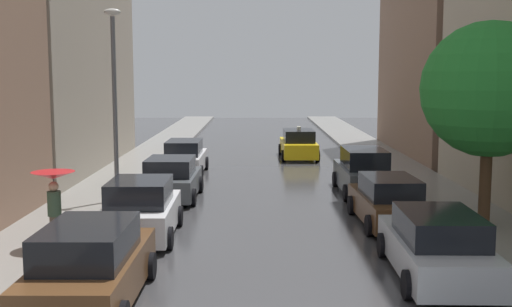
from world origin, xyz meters
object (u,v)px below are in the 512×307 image
at_px(parked_car_right_second, 387,202).
at_px(taxi_midroad, 297,145).
at_px(parked_car_left_third, 170,180).
at_px(parked_car_left_fourth, 184,158).
at_px(parked_car_right_nearest, 436,246).
at_px(parked_car_left_second, 140,211).
at_px(parked_car_right_third, 362,173).
at_px(parked_car_left_nearest, 90,267).
at_px(pedestrian_foreground, 53,190).
at_px(street_tree_right, 488,90).
at_px(lamp_post_left, 113,91).

relative_size(parked_car_right_second, taxi_midroad, 0.98).
height_order(parked_car_left_third, parked_car_right_second, parked_car_left_third).
distance_m(parked_car_left_fourth, parked_car_right_nearest, 17.09).
relative_size(parked_car_left_second, parked_car_right_nearest, 0.87).
distance_m(parked_car_left_second, parked_car_right_third, 10.22).
bearing_deg(parked_car_left_nearest, parked_car_right_third, -31.95).
height_order(taxi_midroad, pedestrian_foreground, pedestrian_foreground).
bearing_deg(parked_car_right_nearest, taxi_midroad, 6.32).
bearing_deg(pedestrian_foreground, parked_car_right_third, 109.14).
height_order(parked_car_left_second, parked_car_right_third, parked_car_right_third).
bearing_deg(street_tree_right, lamp_post_left, 163.28).
bearing_deg(parked_car_left_third, parked_car_right_nearest, -140.73).
height_order(parked_car_left_fourth, pedestrian_foreground, pedestrian_foreground).
bearing_deg(lamp_post_left, parked_car_left_third, 28.53).
bearing_deg(parked_car_left_nearest, parked_car_right_second, -47.10).
xyz_separation_m(pedestrian_foreground, street_tree_right, (12.43, 2.59, 2.60)).
bearing_deg(parked_car_left_second, pedestrian_foreground, 125.14).
relative_size(parked_car_right_nearest, street_tree_right, 0.77).
bearing_deg(parked_car_left_second, parked_car_right_second, -79.03).
relative_size(parked_car_right_nearest, pedestrian_foreground, 2.35).
relative_size(pedestrian_foreground, lamp_post_left, 0.30).
distance_m(parked_car_left_nearest, lamp_post_left, 10.83).
distance_m(parked_car_right_nearest, parked_car_right_second, 5.23).
height_order(taxi_midroad, lamp_post_left, lamp_post_left).
bearing_deg(parked_car_left_nearest, parked_car_left_fourth, 0.02).
height_order(parked_car_left_second, parked_car_right_second, parked_car_left_second).
height_order(parked_car_right_third, street_tree_right, street_tree_right).
relative_size(parked_car_left_third, pedestrian_foreground, 2.01).
bearing_deg(lamp_post_left, taxi_midroad, 59.55).
height_order(pedestrian_foreground, street_tree_right, street_tree_right).
relative_size(parked_car_left_nearest, parked_car_right_third, 1.02).
bearing_deg(lamp_post_left, parked_car_left_fourth, 76.22).
height_order(parked_car_right_nearest, pedestrian_foreground, pedestrian_foreground).
xyz_separation_m(parked_car_left_fourth, lamp_post_left, (-1.70, -6.92, 3.36)).
bearing_deg(pedestrian_foreground, parked_car_left_fourth, 149.75).
xyz_separation_m(parked_car_right_nearest, street_tree_right, (2.80, 4.73, 3.53)).
xyz_separation_m(parked_car_left_second, parked_car_right_third, (7.61, 6.81, 0.03)).
xyz_separation_m(parked_car_left_fourth, taxi_midroad, (5.77, 5.77, -0.00)).
distance_m(street_tree_right, lamp_post_left, 12.65).
xyz_separation_m(parked_car_left_third, parked_car_right_nearest, (7.47, -9.37, -0.00)).
bearing_deg(street_tree_right, parked_car_left_second, -173.92).
bearing_deg(parked_car_left_nearest, parked_car_right_nearest, -76.61).
distance_m(parked_car_right_second, street_tree_right, 4.58).
bearing_deg(parked_car_right_nearest, lamp_post_left, 49.35).
distance_m(parked_car_right_second, lamp_post_left, 10.35).
height_order(parked_car_left_fourth, taxi_midroad, taxi_midroad).
distance_m(parked_car_left_fourth, taxi_midroad, 8.16).
distance_m(parked_car_left_second, pedestrian_foreground, 2.67).
bearing_deg(parked_car_left_nearest, parked_car_left_third, -0.78).
xyz_separation_m(parked_car_left_nearest, parked_car_right_third, (7.68, 12.24, 0.03)).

